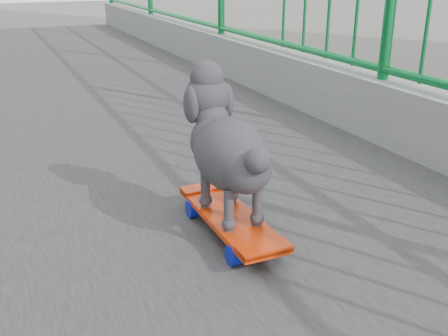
% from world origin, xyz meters
% --- Properties ---
extents(skateboard, '(0.17, 0.54, 0.07)m').
position_xyz_m(skateboard, '(0.25, 5.34, 7.05)').
color(skateboard, '#EC3408').
rests_on(skateboard, footbridge).
extents(poodle, '(0.22, 0.52, 0.43)m').
position_xyz_m(poodle, '(0.25, 5.36, 7.30)').
color(poodle, '#2C292E').
rests_on(poodle, skateboard).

